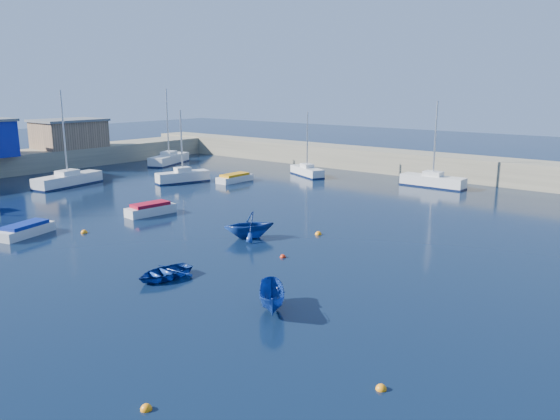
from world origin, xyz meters
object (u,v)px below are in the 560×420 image
Objects in this scene: motorboat_0 at (26,230)px; motorboat_2 at (235,178)px; sailboat_5 at (307,171)px; motorboat_1 at (151,209)px; dinghy_left at (249,225)px; sailboat_6 at (433,181)px; sailboat_4 at (169,159)px; dinghy_right at (272,298)px; dinghy_center at (164,273)px; sailboat_3 at (183,176)px; sailboat_2 at (68,180)px; brick_shed_a at (69,135)px.

motorboat_2 is at bearing 82.61° from motorboat_0.
motorboat_1 is (1.84, -23.99, -0.10)m from sailboat_5.
sailboat_6 is at bearing 120.29° from dinghy_left.
dinghy_right is at bearing -56.14° from sailboat_4.
sailboat_6 is 2.52× the size of dinghy_left.
dinghy_center is (0.32, -35.63, -0.31)m from sailboat_6.
sailboat_3 is 1.81× the size of motorboat_0.
dinghy_right is (20.27, -8.62, 0.15)m from motorboat_1.
motorboat_1 is at bearing 154.55° from sailboat_6.
sailboat_2 is 32.64m from dinghy_center.
motorboat_1 reaches higher than motorboat_2.
sailboat_2 reaches higher than dinghy_right.
sailboat_4 reaches higher than dinghy_right.
sailboat_2 reaches higher than dinghy_left.
sailboat_3 is at bearing 123.24° from sailboat_6.
dinghy_right is at bearing -8.96° from dinghy_left.
brick_shed_a is at bearing 109.57° from sailboat_6.
dinghy_left is at bearing -16.49° from sailboat_2.
sailboat_2 reaches higher than dinghy_center.
sailboat_2 is 2.83× the size of dinghy_left.
dinghy_center is at bearing -29.02° from motorboat_1.
brick_shed_a is at bearing 166.47° from motorboat_1.
dinghy_right is (42.49, -28.88, -0.05)m from sailboat_4.
motorboat_2 is 35.51m from dinghy_right.
dinghy_center is 1.01× the size of dinghy_right.
dinghy_left is at bearing -126.56° from sailboat_5.
sailboat_4 is 3.09× the size of dinghy_right.
sailboat_5 is at bearing 42.72° from sailboat_2.
motorboat_0 is 15.77m from dinghy_left.
brick_shed_a is 2.28× the size of dinghy_left.
sailboat_2 reaches higher than motorboat_1.
sailboat_5 is 1.69× the size of motorboat_2.
dinghy_right is (30.00, -20.49, -0.04)m from sailboat_3.
sailboat_2 is at bearing 168.87° from sailboat_5.
brick_shed_a is at bearing 139.49° from sailboat_5.
sailboat_3 is 5.66m from motorboat_2.
sailboat_5 is (29.01, 12.97, -3.54)m from brick_shed_a.
motorboat_0 is at bearing -154.17° from sailboat_5.
motorboat_1 is 15.76m from dinghy_center.
motorboat_0 is 1.33× the size of dinghy_center.
motorboat_1 is (9.73, -11.87, -0.19)m from sailboat_3.
motorboat_2 is (-3.75, -8.27, -0.14)m from sailboat_5.
sailboat_6 reaches higher than dinghy_center.
dinghy_left is at bearing 5.89° from motorboat_1.
sailboat_6 is at bearing 70.81° from motorboat_1.
sailboat_5 is at bearing -11.58° from sailboat_4.
sailboat_4 is 20.73m from sailboat_5.
sailboat_4 is at bearing 164.77° from motorboat_2.
motorboat_1 reaches higher than dinghy_center.
sailboat_4 is 3.07× the size of dinghy_center.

